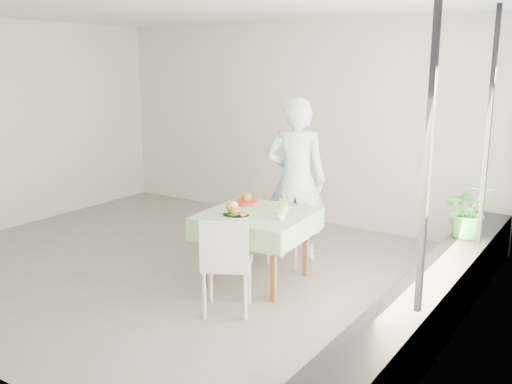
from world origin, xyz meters
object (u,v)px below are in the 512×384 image
Objects in this scene: diner at (296,180)px; main_dish at (235,211)px; chair_near at (227,283)px; potted_plant at (469,210)px; chair_far at (290,239)px; cafe_table at (257,239)px; juice_cup_orange at (283,208)px.

diner is 1.06m from main_dish.
potted_plant is (1.64, 1.90, 0.50)m from chair_near.
chair_far is at bearing -166.74° from potted_plant.
chair_far is 3.03× the size of main_dish.
cafe_table is 3.92× the size of main_dish.
chair_near is 1.60× the size of potted_plant.
diner is (-0.19, 1.58, 0.66)m from chair_near.
chair_far is at bearing 91.17° from cafe_table.
diner reaches higher than juice_cup_orange.
diner is at bearing 84.44° from main_dish.
main_dish is at bearing 118.41° from chair_near.
chair_near is at bearing -95.18° from juice_cup_orange.
diner reaches higher than potted_plant.
chair_near is 1.72m from diner.
potted_plant reaches higher than chair_far.
chair_far is 1.53× the size of potted_plant.
chair_far is at bearing 97.43° from chair_near.
cafe_table is 0.44m from juice_cup_orange.
main_dish is at bearing -114.89° from cafe_table.
main_dish is at bearing 59.82° from diner.
chair_far is at bearing 84.09° from main_dish.
potted_plant is at bearing 49.23° from chair_near.
chair_near reaches higher than chair_far.
potted_plant is (1.83, 0.33, -0.15)m from diner.
main_dish is 2.37m from potted_plant.
juice_cup_orange reaches higher than chair_near.
potted_plant reaches higher than juice_cup_orange.
juice_cup_orange is at bearing -66.22° from chair_far.
cafe_table is at bearing 102.94° from chair_near.
diner is at bearing 110.26° from juice_cup_orange.
chair_near is 1.01m from juice_cup_orange.
potted_plant is (1.93, 1.37, -0.01)m from main_dish.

